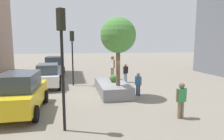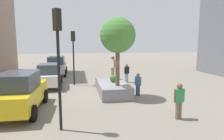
% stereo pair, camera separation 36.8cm
% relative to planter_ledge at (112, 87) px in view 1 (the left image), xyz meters
% --- Properties ---
extents(ground_plane, '(120.00, 120.00, 0.00)m').
position_rel_planter_ledge_xyz_m(ground_plane, '(-0.46, 0.30, -0.40)').
color(ground_plane, gray).
extents(planter_ledge, '(4.76, 2.04, 0.80)m').
position_rel_planter_ledge_xyz_m(planter_ledge, '(0.00, 0.00, 0.00)').
color(planter_ledge, gray).
rests_on(planter_ledge, ground).
extents(plaza_tree, '(2.33, 2.33, 4.53)m').
position_rel_planter_ledge_xyz_m(plaza_tree, '(-1.23, -0.16, 3.73)').
color(plaza_tree, brown).
rests_on(plaza_tree, planter_ledge).
extents(boxwood_shrub, '(0.54, 0.54, 0.54)m').
position_rel_planter_ledge_xyz_m(boxwood_shrub, '(-0.00, -0.11, 0.67)').
color(boxwood_shrub, '#2D6628').
rests_on(boxwood_shrub, planter_ledge).
extents(skateboard, '(0.80, 0.58, 0.07)m').
position_rel_planter_ledge_xyz_m(skateboard, '(1.22, -0.28, 0.46)').
color(skateboard, brown).
rests_on(skateboard, planter_ledge).
extents(skateboarder, '(0.56, 0.37, 1.77)m').
position_rel_planter_ledge_xyz_m(skateboarder, '(1.22, -0.28, 1.50)').
color(skateboarder, '#847056').
rests_on(skateboarder, skateboard).
extents(taxi_cab, '(4.63, 2.23, 2.14)m').
position_rel_planter_ledge_xyz_m(taxi_cab, '(-3.12, 5.48, 0.69)').
color(taxi_cab, gold).
rests_on(taxi_cab, ground).
extents(police_car, '(4.33, 2.18, 1.97)m').
position_rel_planter_ledge_xyz_m(police_car, '(2.80, 4.83, 0.60)').
color(police_car, white).
rests_on(police_car, ground).
extents(sedan_parked, '(4.69, 2.27, 2.16)m').
position_rel_planter_ledge_xyz_m(sedan_parked, '(9.02, 4.89, 0.70)').
color(sedan_parked, '#B7B7BC').
rests_on(sedan_parked, ground).
extents(traffic_light_corner, '(0.37, 0.37, 4.67)m').
position_rel_planter_ledge_xyz_m(traffic_light_corner, '(3.23, 2.81, 2.77)').
color(traffic_light_corner, black).
rests_on(traffic_light_corner, ground).
extents(traffic_light_median, '(0.37, 0.37, 4.96)m').
position_rel_planter_ledge_xyz_m(traffic_light_median, '(-5.71, 3.17, 2.95)').
color(traffic_light_median, black).
rests_on(traffic_light_median, ground).
extents(bystander_watching, '(0.37, 0.56, 1.77)m').
position_rel_planter_ledge_xyz_m(bystander_watching, '(3.57, -2.01, 0.62)').
color(bystander_watching, '#8C9EB7').
rests_on(bystander_watching, ground).
extents(passerby_with_bag, '(0.29, 0.59, 1.76)m').
position_rel_planter_ledge_xyz_m(passerby_with_bag, '(-5.46, -2.31, 0.61)').
color(passerby_with_bag, '#847056').
rests_on(passerby_with_bag, ground).
extents(pedestrian_crossing, '(0.45, 0.40, 1.60)m').
position_rel_planter_ledge_xyz_m(pedestrian_crossing, '(-1.17, -1.62, 0.52)').
color(pedestrian_crossing, navy).
rests_on(pedestrian_crossing, ground).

